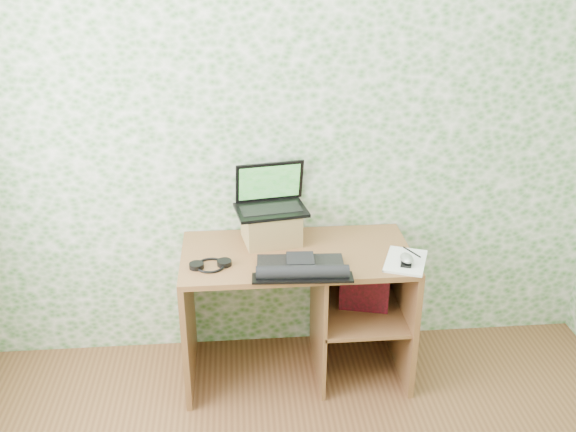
{
  "coord_description": "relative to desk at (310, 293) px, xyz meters",
  "views": [
    {
      "loc": [
        -0.3,
        -1.5,
        2.31
      ],
      "look_at": [
        -0.05,
        1.39,
        0.98
      ],
      "focal_mm": 40.0,
      "sensor_mm": 36.0,
      "label": 1
    }
  ],
  "objects": [
    {
      "name": "keyboard",
      "position": [
        -0.08,
        -0.24,
        0.29
      ],
      "size": [
        0.49,
        0.27,
        0.07
      ],
      "rotation": [
        0.0,
        0.0,
        -0.05
      ],
      "color": "black",
      "rests_on": "desk"
    },
    {
      "name": "red_box",
      "position": [
        0.29,
        -0.03,
        0.07
      ],
      "size": [
        0.28,
        0.15,
        0.32
      ],
      "primitive_type": "cube",
      "rotation": [
        0.0,
        0.0,
        -0.25
      ],
      "color": "maroon",
      "rests_on": "desk"
    },
    {
      "name": "riser",
      "position": [
        -0.2,
        0.12,
        0.36
      ],
      "size": [
        0.32,
        0.28,
        0.17
      ],
      "primitive_type": "cube",
      "rotation": [
        0.0,
        0.0,
        0.16
      ],
      "color": "olive",
      "rests_on": "desk"
    },
    {
      "name": "desk",
      "position": [
        0.0,
        0.0,
        0.0
      ],
      "size": [
        1.2,
        0.6,
        0.75
      ],
      "color": "brown",
      "rests_on": "floor"
    },
    {
      "name": "pen",
      "position": [
        0.51,
        -0.11,
        0.29
      ],
      "size": [
        0.06,
        0.12,
        0.01
      ],
      "primitive_type": "cylinder",
      "rotation": [
        1.57,
        0.0,
        0.46
      ],
      "color": "black",
      "rests_on": "notepad"
    },
    {
      "name": "laptop",
      "position": [
        -0.2,
        0.15,
        0.5
      ],
      "size": [
        0.4,
        0.31,
        0.24
      ],
      "rotation": [
        0.0,
        0.0,
        0.16
      ],
      "color": "black",
      "rests_on": "riser"
    },
    {
      "name": "notepad",
      "position": [
        0.46,
        -0.18,
        0.28
      ],
      "size": [
        0.28,
        0.33,
        0.01
      ],
      "primitive_type": "cube",
      "rotation": [
        0.0,
        0.0,
        -0.37
      ],
      "color": "white",
      "rests_on": "desk"
    },
    {
      "name": "mouse",
      "position": [
        0.45,
        -0.22,
        0.3
      ],
      "size": [
        0.09,
        0.12,
        0.04
      ],
      "primitive_type": "ellipsoid",
      "rotation": [
        0.0,
        0.0,
        -0.3
      ],
      "color": "#B1B1B3",
      "rests_on": "notepad"
    },
    {
      "name": "headphones",
      "position": [
        -0.52,
        -0.14,
        0.28
      ],
      "size": [
        0.21,
        0.17,
        0.03
      ],
      "rotation": [
        0.0,
        0.0,
        0.13
      ],
      "color": "black",
      "rests_on": "desk"
    },
    {
      "name": "wall_back",
      "position": [
        -0.08,
        0.28,
        0.82
      ],
      "size": [
        3.5,
        0.0,
        3.5
      ],
      "primitive_type": "plane",
      "rotation": [
        1.57,
        0.0,
        0.0
      ],
      "color": "white",
      "rests_on": "ground"
    }
  ]
}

